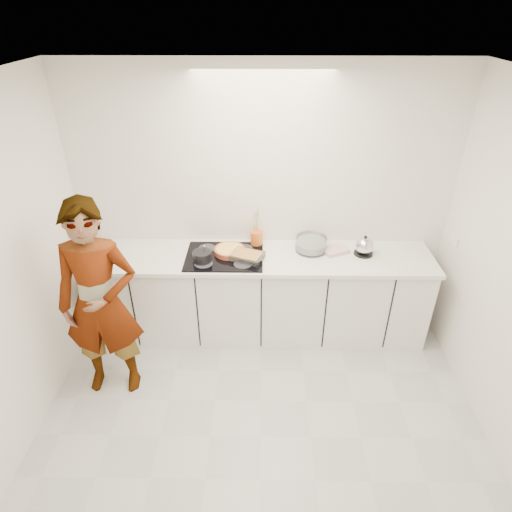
{
  "coord_description": "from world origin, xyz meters",
  "views": [
    {
      "loc": [
        -0.01,
        -2.17,
        2.99
      ],
      "look_at": [
        -0.05,
        1.05,
        1.05
      ],
      "focal_mm": 30.0,
      "sensor_mm": 36.0,
      "label": 1
    }
  ],
  "objects_px": {
    "hob": "(224,256)",
    "saucepan": "(202,256)",
    "mixing_bowl": "(311,245)",
    "cook": "(100,303)",
    "kettle": "(364,246)",
    "tart_dish": "(230,250)",
    "utensil_crock": "(257,238)",
    "baking_dish": "(247,256)"
  },
  "relations": [
    {
      "from": "kettle",
      "to": "hob",
      "type": "bearing_deg",
      "value": -176.99
    },
    {
      "from": "baking_dish",
      "to": "cook",
      "type": "xyz_separation_m",
      "value": [
        -1.16,
        -0.66,
        -0.06
      ]
    },
    {
      "from": "mixing_bowl",
      "to": "cook",
      "type": "relative_size",
      "value": 0.19
    },
    {
      "from": "hob",
      "to": "tart_dish",
      "type": "height_order",
      "value": "tart_dish"
    },
    {
      "from": "hob",
      "to": "mixing_bowl",
      "type": "xyz_separation_m",
      "value": [
        0.82,
        0.14,
        0.06
      ]
    },
    {
      "from": "cook",
      "to": "utensil_crock",
      "type": "bearing_deg",
      "value": 33.74
    },
    {
      "from": "utensil_crock",
      "to": "tart_dish",
      "type": "bearing_deg",
      "value": -144.26
    },
    {
      "from": "mixing_bowl",
      "to": "saucepan",
      "type": "bearing_deg",
      "value": -167.27
    },
    {
      "from": "kettle",
      "to": "mixing_bowl",
      "type": "bearing_deg",
      "value": 172.14
    },
    {
      "from": "tart_dish",
      "to": "baking_dish",
      "type": "relative_size",
      "value": 0.93
    },
    {
      "from": "saucepan",
      "to": "baking_dish",
      "type": "bearing_deg",
      "value": 6.15
    },
    {
      "from": "mixing_bowl",
      "to": "utensil_crock",
      "type": "bearing_deg",
      "value": 169.16
    },
    {
      "from": "hob",
      "to": "saucepan",
      "type": "xyz_separation_m",
      "value": [
        -0.19,
        -0.09,
        0.06
      ]
    },
    {
      "from": "saucepan",
      "to": "baking_dish",
      "type": "relative_size",
      "value": 0.56
    },
    {
      "from": "tart_dish",
      "to": "kettle",
      "type": "height_order",
      "value": "kettle"
    },
    {
      "from": "mixing_bowl",
      "to": "kettle",
      "type": "bearing_deg",
      "value": -7.86
    },
    {
      "from": "kettle",
      "to": "utensil_crock",
      "type": "height_order",
      "value": "kettle"
    },
    {
      "from": "saucepan",
      "to": "mixing_bowl",
      "type": "distance_m",
      "value": 1.04
    },
    {
      "from": "baking_dish",
      "to": "cook",
      "type": "height_order",
      "value": "cook"
    },
    {
      "from": "tart_dish",
      "to": "hob",
      "type": "bearing_deg",
      "value": -129.84
    },
    {
      "from": "kettle",
      "to": "utensil_crock",
      "type": "bearing_deg",
      "value": 170.6
    },
    {
      "from": "saucepan",
      "to": "utensil_crock",
      "type": "xyz_separation_m",
      "value": [
        0.49,
        0.33,
        0.01
      ]
    },
    {
      "from": "baking_dish",
      "to": "utensil_crock",
      "type": "bearing_deg",
      "value": 73.88
    },
    {
      "from": "hob",
      "to": "kettle",
      "type": "height_order",
      "value": "kettle"
    },
    {
      "from": "kettle",
      "to": "tart_dish",
      "type": "bearing_deg",
      "value": -179.41
    },
    {
      "from": "saucepan",
      "to": "mixing_bowl",
      "type": "xyz_separation_m",
      "value": [
        1.02,
        0.23,
        0.0
      ]
    },
    {
      "from": "kettle",
      "to": "cook",
      "type": "height_order",
      "value": "cook"
    },
    {
      "from": "hob",
      "to": "mixing_bowl",
      "type": "relative_size",
      "value": 2.14
    },
    {
      "from": "mixing_bowl",
      "to": "cook",
      "type": "distance_m",
      "value": 1.96
    },
    {
      "from": "baking_dish",
      "to": "kettle",
      "type": "relative_size",
      "value": 1.69
    },
    {
      "from": "hob",
      "to": "baking_dish",
      "type": "xyz_separation_m",
      "value": [
        0.22,
        -0.05,
        0.04
      ]
    },
    {
      "from": "mixing_bowl",
      "to": "utensil_crock",
      "type": "height_order",
      "value": "utensil_crock"
    },
    {
      "from": "hob",
      "to": "kettle",
      "type": "bearing_deg",
      "value": 3.01
    },
    {
      "from": "utensil_crock",
      "to": "kettle",
      "type": "bearing_deg",
      "value": -9.4
    },
    {
      "from": "hob",
      "to": "utensil_crock",
      "type": "distance_m",
      "value": 0.39
    },
    {
      "from": "saucepan",
      "to": "kettle",
      "type": "xyz_separation_m",
      "value": [
        1.51,
        0.16,
        0.02
      ]
    },
    {
      "from": "mixing_bowl",
      "to": "utensil_crock",
      "type": "xyz_separation_m",
      "value": [
        -0.52,
        0.1,
        0.01
      ]
    },
    {
      "from": "hob",
      "to": "mixing_bowl",
      "type": "height_order",
      "value": "mixing_bowl"
    },
    {
      "from": "mixing_bowl",
      "to": "cook",
      "type": "bearing_deg",
      "value": -154.58
    },
    {
      "from": "tart_dish",
      "to": "cook",
      "type": "bearing_deg",
      "value": -142.57
    },
    {
      "from": "hob",
      "to": "cook",
      "type": "height_order",
      "value": "cook"
    },
    {
      "from": "tart_dish",
      "to": "baking_dish",
      "type": "distance_m",
      "value": 0.2
    }
  ]
}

